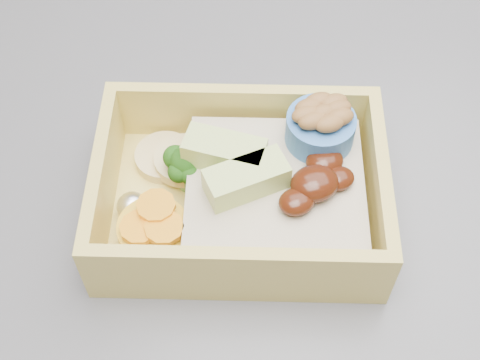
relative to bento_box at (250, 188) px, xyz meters
name	(u,v)px	position (x,y,z in m)	size (l,w,h in m)	color
bento_box	(250,188)	(0.00, 0.00, 0.00)	(0.23, 0.20, 0.07)	#D4BD57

